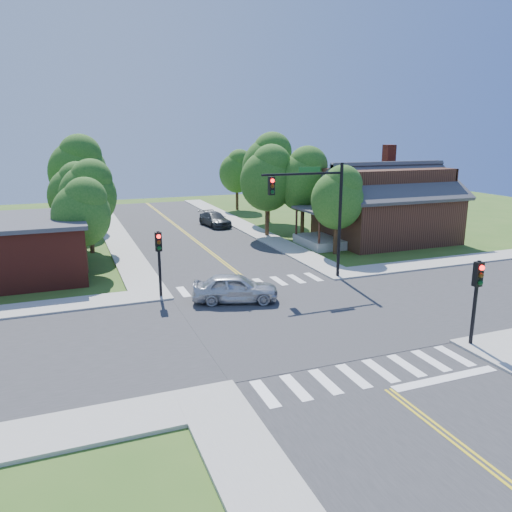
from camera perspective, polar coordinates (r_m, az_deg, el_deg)
name	(u,v)px	position (r m, az deg, el deg)	size (l,w,h in m)	color
ground	(296,319)	(24.84, 4.61, -7.21)	(100.00, 100.00, 0.00)	#34591C
road_ns	(296,319)	(24.83, 4.61, -7.17)	(10.00, 90.00, 0.04)	#2D2D30
road_ew	(296,319)	(24.83, 4.61, -7.16)	(90.00, 10.00, 0.04)	#2D2D30
intersection_patch	(296,319)	(24.84, 4.61, -7.21)	(10.20, 10.20, 0.06)	#2D2D30
sidewalk_ne	(379,235)	(45.80, 13.89, 2.32)	(40.00, 40.00, 0.14)	#9E9B93
crosswalk_north	(252,284)	(30.21, -0.51, -3.21)	(8.85, 2.00, 0.01)	white
crosswalk_south	(367,373)	(19.91, 12.58, -12.94)	(8.85, 2.00, 0.01)	white
centerline	(296,318)	(24.82, 4.61, -7.12)	(0.30, 90.00, 0.01)	yellow
stop_bar	(445,379)	(20.39, 20.83, -13.04)	(4.60, 0.45, 0.09)	white
signal_mast_ne	(316,203)	(30.22, 6.88, 6.04)	(5.30, 0.42, 7.20)	black
signal_pole_se	(477,287)	(22.80, 23.94, -3.28)	(0.34, 0.42, 3.80)	black
signal_pole_nw	(159,252)	(27.51, -11.03, 0.47)	(0.34, 0.42, 3.80)	black
house_ne	(385,201)	(43.60, 14.56, 6.06)	(13.05, 8.80, 7.11)	black
tree_e_a	(339,196)	(37.62, 9.42, 6.76)	(3.94, 3.74, 6.69)	#382314
tree_e_b	(304,178)	(43.62, 5.56, 8.89)	(4.65, 4.42, 7.91)	#382314
tree_e_c	(270,164)	(50.91, 1.56, 10.52)	(5.34, 5.08, 9.08)	#382314
tree_e_d	(238,170)	(59.57, -2.11, 9.76)	(4.19, 3.98, 7.12)	#382314
tree_w_a	(82,211)	(33.70, -19.22, 4.88)	(3.69, 3.50, 6.27)	#382314
tree_w_b	(76,192)	(41.14, -19.91, 6.87)	(4.04, 3.83, 6.86)	#382314
tree_w_c	(79,168)	(48.94, -19.61, 9.46)	(5.23, 4.97, 8.89)	#382314
tree_w_d	(71,175)	(58.44, -20.34, 8.64)	(4.00, 3.80, 6.80)	#382314
tree_house	(268,177)	(43.48, 1.42, 9.05)	(4.73, 4.50, 8.04)	#382314
tree_bldg	(89,192)	(39.43, -18.55, 6.97)	(4.19, 3.98, 7.13)	#382314
car_silver	(235,288)	(26.93, -2.39, -3.73)	(4.93, 3.21, 1.56)	silver
car_dgrey	(215,220)	(49.06, -4.72, 4.15)	(2.52, 4.90, 1.36)	#313436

